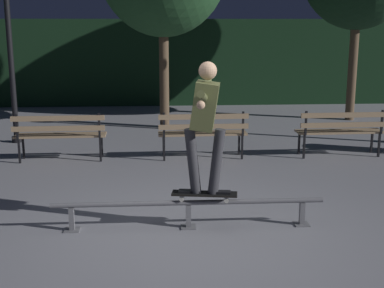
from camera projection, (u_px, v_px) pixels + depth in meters
The scene contains 9 objects.
ground_plane at pixel (190, 234), 6.17m from camera, with size 90.00×90.00×0.00m, color gray.
hedge_backdrop at pixel (168, 62), 16.06m from camera, with size 24.00×1.20×2.53m, color black.
grind_rail at pixel (188, 207), 6.32m from camera, with size 3.27×0.18×0.34m.
skateboard at pixel (204, 194), 6.30m from camera, with size 0.80×0.32×0.09m.
skateboarder at pixel (205, 117), 6.09m from camera, with size 0.63×1.39×1.56m.
park_bench_leftmost at pixel (60, 132), 9.32m from camera, with size 1.61×0.44×0.88m.
park_bench_left_center at pixel (203, 130), 9.48m from camera, with size 1.61×0.44×0.88m.
park_bench_right_center at pixel (341, 128), 9.64m from camera, with size 1.61×0.44×0.88m.
lamp_post_left at pixel (8, 19), 10.39m from camera, with size 0.32×0.32×3.90m.
Camera 1 is at (-0.35, -5.77, 2.41)m, focal length 49.46 mm.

